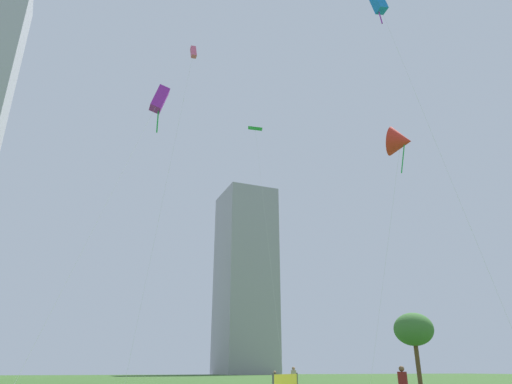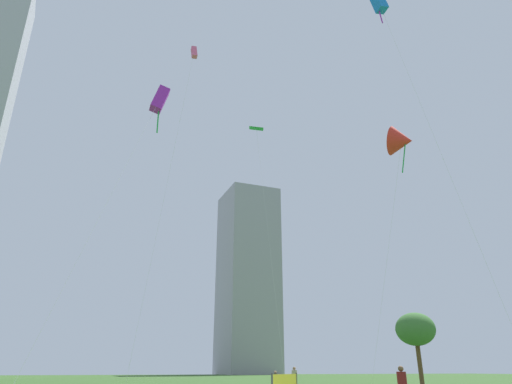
{
  "view_description": "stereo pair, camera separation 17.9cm",
  "coord_description": "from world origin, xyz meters",
  "px_view_note": "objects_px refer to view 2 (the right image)",
  "views": [
    {
      "loc": [
        -7.26,
        -15.89,
        1.68
      ],
      "look_at": [
        2.12,
        10.28,
        12.79
      ],
      "focal_mm": 31.15,
      "sensor_mm": 36.0,
      "label": 1
    },
    {
      "loc": [
        -7.09,
        -15.95,
        1.68
      ],
      "look_at": [
        2.12,
        10.28,
        12.79
      ],
      "focal_mm": 31.15,
      "sensor_mm": 36.0,
      "label": 2
    }
  ],
  "objects_px": {
    "kite_flying_2": "(160,100)",
    "kite_flying_5": "(194,54)",
    "kite_flying_6": "(402,141)",
    "kite_flying_4": "(257,129)",
    "person_standing_2": "(294,378)",
    "kite_flying_1": "(378,2)",
    "person_standing_1": "(275,381)",
    "park_tree_1": "(415,330)",
    "distant_highrise_1": "(248,278)"
  },
  "relations": [
    {
      "from": "person_standing_2",
      "to": "kite_flying_5",
      "type": "bearing_deg",
      "value": -10.6
    },
    {
      "from": "person_standing_1",
      "to": "kite_flying_5",
      "type": "distance_m",
      "value": 32.69
    },
    {
      "from": "kite_flying_6",
      "to": "distant_highrise_1",
      "type": "relative_size",
      "value": 0.36
    },
    {
      "from": "kite_flying_5",
      "to": "kite_flying_1",
      "type": "bearing_deg",
      "value": -46.31
    },
    {
      "from": "kite_flying_1",
      "to": "kite_flying_5",
      "type": "relative_size",
      "value": 0.96
    },
    {
      "from": "kite_flying_1",
      "to": "distant_highrise_1",
      "type": "relative_size",
      "value": 0.5
    },
    {
      "from": "park_tree_1",
      "to": "kite_flying_6",
      "type": "bearing_deg",
      "value": -125.46
    },
    {
      "from": "park_tree_1",
      "to": "person_standing_2",
      "type": "bearing_deg",
      "value": -151.64
    },
    {
      "from": "kite_flying_2",
      "to": "kite_flying_4",
      "type": "xyz_separation_m",
      "value": [
        14.48,
        18.95,
        10.44
      ]
    },
    {
      "from": "kite_flying_2",
      "to": "park_tree_1",
      "type": "xyz_separation_m",
      "value": [
        32.57,
        14.96,
        -14.73
      ]
    },
    {
      "from": "kite_flying_6",
      "to": "kite_flying_1",
      "type": "bearing_deg",
      "value": -131.99
    },
    {
      "from": "kite_flying_5",
      "to": "kite_flying_6",
      "type": "distance_m",
      "value": 22.93
    },
    {
      "from": "kite_flying_4",
      "to": "park_tree_1",
      "type": "bearing_deg",
      "value": -12.45
    },
    {
      "from": "kite_flying_4",
      "to": "kite_flying_6",
      "type": "bearing_deg",
      "value": -67.31
    },
    {
      "from": "kite_flying_2",
      "to": "kite_flying_6",
      "type": "bearing_deg",
      "value": 1.11
    },
    {
      "from": "person_standing_1",
      "to": "person_standing_2",
      "type": "relative_size",
      "value": 0.85
    },
    {
      "from": "person_standing_2",
      "to": "kite_flying_2",
      "type": "distance_m",
      "value": 23.44
    },
    {
      "from": "person_standing_1",
      "to": "distant_highrise_1",
      "type": "bearing_deg",
      "value": 24.06
    },
    {
      "from": "person_standing_1",
      "to": "park_tree_1",
      "type": "relative_size",
      "value": 0.2
    },
    {
      "from": "person_standing_1",
      "to": "park_tree_1",
      "type": "xyz_separation_m",
      "value": [
        22.6,
        12.78,
        5.02
      ]
    },
    {
      "from": "person_standing_2",
      "to": "kite_flying_6",
      "type": "distance_m",
      "value": 22.88
    },
    {
      "from": "kite_flying_4",
      "to": "person_standing_1",
      "type": "bearing_deg",
      "value": -105.06
    },
    {
      "from": "kite_flying_2",
      "to": "kite_flying_6",
      "type": "relative_size",
      "value": 0.95
    },
    {
      "from": "kite_flying_2",
      "to": "kite_flying_4",
      "type": "bearing_deg",
      "value": 52.61
    },
    {
      "from": "kite_flying_4",
      "to": "park_tree_1",
      "type": "distance_m",
      "value": 31.25
    },
    {
      "from": "kite_flying_4",
      "to": "kite_flying_5",
      "type": "relative_size",
      "value": 0.95
    },
    {
      "from": "kite_flying_1",
      "to": "park_tree_1",
      "type": "xyz_separation_m",
      "value": [
        15.61,
        20.37,
        -24.94
      ]
    },
    {
      "from": "person_standing_1",
      "to": "distant_highrise_1",
      "type": "height_order",
      "value": "distant_highrise_1"
    },
    {
      "from": "person_standing_1",
      "to": "kite_flying_1",
      "type": "distance_m",
      "value": 31.69
    },
    {
      "from": "kite_flying_1",
      "to": "kite_flying_5",
      "type": "bearing_deg",
      "value": 133.69
    },
    {
      "from": "person_standing_2",
      "to": "kite_flying_1",
      "type": "distance_m",
      "value": 31.6
    },
    {
      "from": "kite_flying_6",
      "to": "park_tree_1",
      "type": "relative_size",
      "value": 2.93
    },
    {
      "from": "kite_flying_2",
      "to": "distant_highrise_1",
      "type": "relative_size",
      "value": 0.34
    },
    {
      "from": "kite_flying_2",
      "to": "kite_flying_5",
      "type": "relative_size",
      "value": 0.66
    },
    {
      "from": "person_standing_2",
      "to": "park_tree_1",
      "type": "bearing_deg",
      "value": -134.78
    },
    {
      "from": "kite_flying_2",
      "to": "kite_flying_6",
      "type": "distance_m",
      "value": 22.24
    },
    {
      "from": "park_tree_1",
      "to": "distant_highrise_1",
      "type": "xyz_separation_m",
      "value": [
        14.56,
        106.15,
        26.02
      ]
    },
    {
      "from": "kite_flying_6",
      "to": "park_tree_1",
      "type": "distance_m",
      "value": 23.58
    },
    {
      "from": "kite_flying_2",
      "to": "park_tree_1",
      "type": "distance_m",
      "value": 38.75
    },
    {
      "from": "person_standing_1",
      "to": "person_standing_2",
      "type": "distance_m",
      "value": 2.92
    },
    {
      "from": "kite_flying_5",
      "to": "distant_highrise_1",
      "type": "bearing_deg",
      "value": 68.96
    },
    {
      "from": "kite_flying_1",
      "to": "kite_flying_4",
      "type": "xyz_separation_m",
      "value": [
        -2.48,
        24.37,
        0.24
      ]
    },
    {
      "from": "kite_flying_1",
      "to": "kite_flying_6",
      "type": "distance_m",
      "value": 12.34
    },
    {
      "from": "kite_flying_4",
      "to": "kite_flying_5",
      "type": "height_order",
      "value": "kite_flying_5"
    },
    {
      "from": "person_standing_1",
      "to": "kite_flying_6",
      "type": "xyz_separation_m",
      "value": [
        12.26,
        -1.74,
        20.45
      ]
    },
    {
      "from": "kite_flying_2",
      "to": "kite_flying_5",
      "type": "xyz_separation_m",
      "value": [
        3.77,
        8.39,
        11.74
      ]
    },
    {
      "from": "kite_flying_5",
      "to": "park_tree_1",
      "type": "distance_m",
      "value": 39.66
    },
    {
      "from": "distant_highrise_1",
      "to": "park_tree_1",
      "type": "bearing_deg",
      "value": -100.06
    },
    {
      "from": "park_tree_1",
      "to": "distant_highrise_1",
      "type": "height_order",
      "value": "distant_highrise_1"
    },
    {
      "from": "person_standing_2",
      "to": "kite_flying_6",
      "type": "height_order",
      "value": "kite_flying_6"
    }
  ]
}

